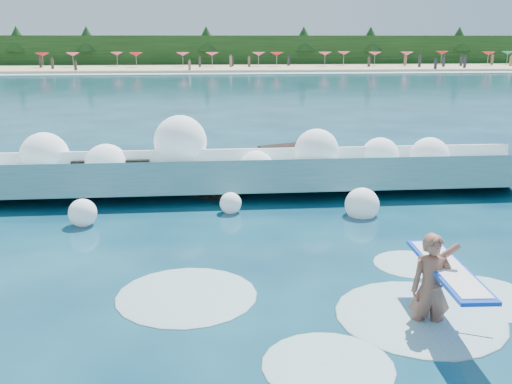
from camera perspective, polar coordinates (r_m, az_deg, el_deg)
ground at (r=11.23m, az=-6.74°, el=-8.78°), size 200.00×200.00×0.00m
beach at (r=88.38m, az=-5.81°, el=12.23°), size 140.00×20.00×0.40m
wet_band at (r=77.41m, az=-5.82°, el=11.71°), size 140.00×5.00×0.08m
treeline at (r=98.30m, az=-5.83°, el=13.85°), size 140.00×4.00×5.00m
breaking_wave at (r=17.33m, az=-4.34°, el=1.83°), size 18.69×2.88×1.61m
rock_cluster at (r=18.04m, az=-5.64°, el=1.87°), size 8.01×3.28×1.33m
surfer_with_board at (r=9.74m, az=17.45°, el=-8.85°), size 1.01×3.00×1.87m
wave_spray at (r=17.18m, az=-4.69°, el=3.41°), size 14.51×4.62×2.45m
surf_foam at (r=10.20m, az=11.16°, el=-11.56°), size 9.12×5.34×0.14m
beach_umbrellas at (r=89.89m, az=-5.90°, el=13.58°), size 112.91×6.66×0.50m
beachgoers at (r=86.15m, az=-5.65°, el=12.78°), size 93.84×11.79×1.93m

